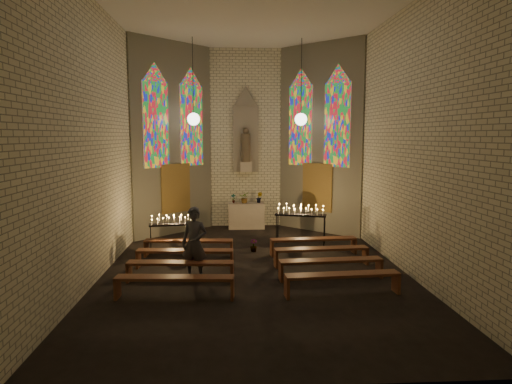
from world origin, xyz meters
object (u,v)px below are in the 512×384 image
altar (246,216)px  votive_stand_right (301,212)px  votive_stand_left (174,222)px  visitor (194,243)px  aisle_flower_pot (254,246)px

altar → votive_stand_right: size_ratio=0.80×
votive_stand_left → visitor: size_ratio=0.85×
votive_stand_right → altar: bearing=138.8°
altar → votive_stand_left: size_ratio=0.89×
altar → aisle_flower_pot: bearing=-88.7°
altar → votive_stand_right: votive_stand_right is taller
altar → votive_stand_left: (-2.39, -3.57, 0.47)m
aisle_flower_pot → votive_stand_right: votive_stand_right is taller
altar → votive_stand_left: votive_stand_left is taller
aisle_flower_pot → votive_stand_left: votive_stand_left is taller
votive_stand_left → votive_stand_right: votive_stand_right is taller
aisle_flower_pot → votive_stand_left: 2.59m
aisle_flower_pot → visitor: bearing=-121.8°
votive_stand_right → visitor: 4.90m
votive_stand_left → aisle_flower_pot: bearing=-11.5°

